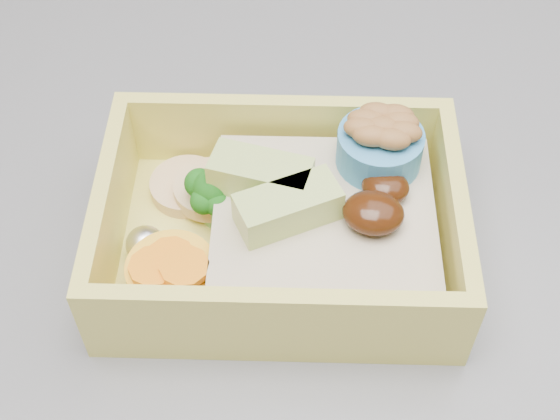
# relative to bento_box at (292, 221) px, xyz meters

# --- Properties ---
(bento_box) EXTENTS (0.21, 0.16, 0.07)m
(bento_box) POSITION_rel_bento_box_xyz_m (0.00, 0.00, 0.00)
(bento_box) COLOR #DFD45C
(bento_box) RESTS_ON island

